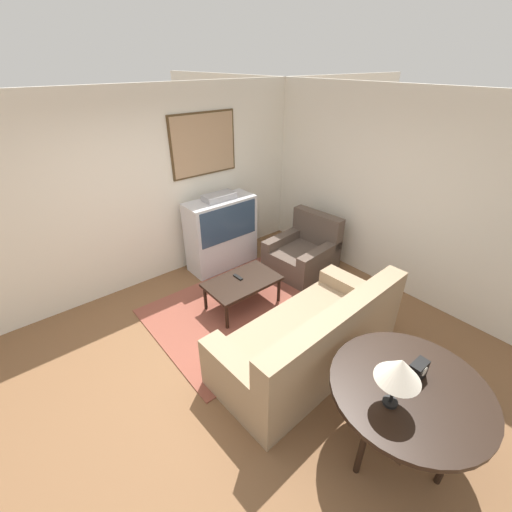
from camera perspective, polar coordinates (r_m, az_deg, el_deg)
ground_plane at (r=4.10m, az=-3.09°, el=-16.05°), size 12.00×12.00×0.00m
wall_back at (r=5.01m, az=-18.32°, el=10.04°), size 12.00×0.10×2.70m
wall_right at (r=5.12m, az=21.16°, el=9.82°), size 0.06×12.00×2.70m
area_rug at (r=4.67m, az=-2.41°, el=-9.03°), size 2.28×1.85×0.01m
tv at (r=5.40m, az=-5.79°, el=3.88°), size 1.09×0.46×1.22m
couch at (r=3.84m, az=9.10°, el=-13.77°), size 2.14×1.08×0.94m
armchair at (r=5.44m, az=7.86°, el=0.33°), size 1.00×0.94×0.88m
coffee_table at (r=4.55m, az=-2.29°, el=-4.53°), size 0.97×0.59×0.41m
console_table at (r=3.13m, az=24.21°, el=-20.08°), size 1.24×1.24×0.74m
table_lamp at (r=2.67m, az=22.82°, el=-17.16°), size 0.32×0.32×0.45m
mantel_clock at (r=3.11m, az=25.39°, el=-16.84°), size 0.16×0.10×0.16m
remote at (r=4.58m, az=-3.03°, el=-3.53°), size 0.05×0.16×0.02m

